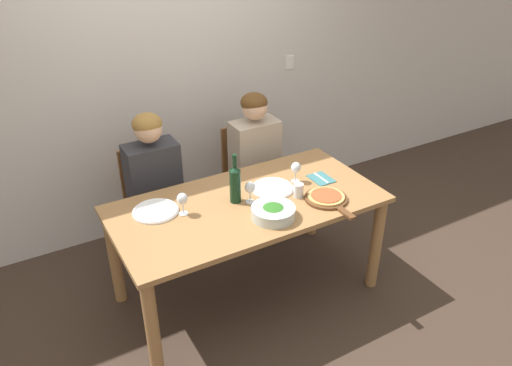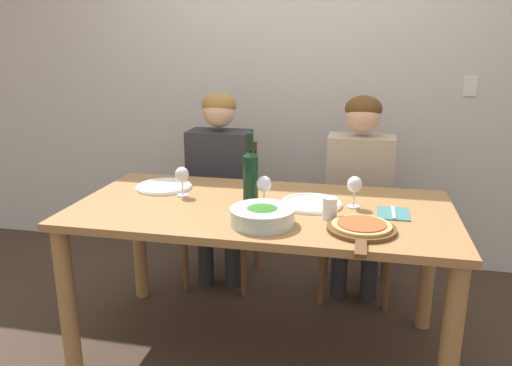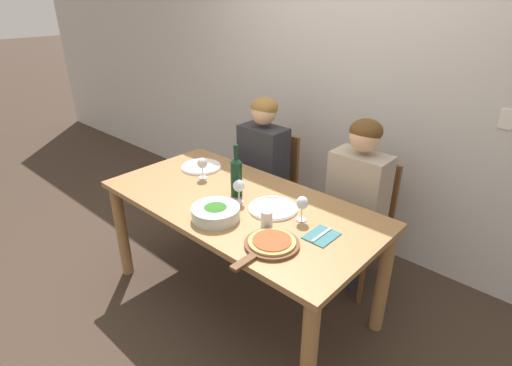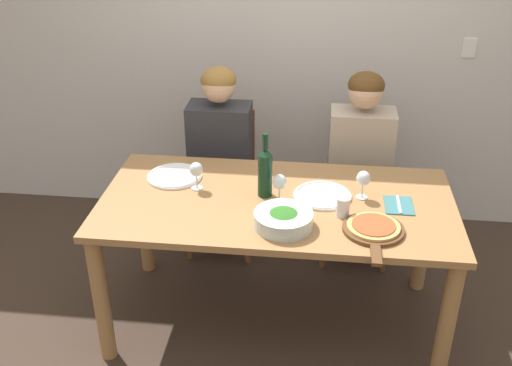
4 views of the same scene
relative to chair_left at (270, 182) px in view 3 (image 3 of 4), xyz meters
name	(u,v)px [view 3 (image 3 of 4)]	position (x,y,z in m)	size (l,w,h in m)	color
ground_plane	(241,297)	(0.41, -0.78, -0.49)	(40.00, 40.00, 0.00)	#3D2D23
back_wall	(350,78)	(0.41, 0.45, 0.86)	(10.00, 0.06, 2.70)	silver
dining_table	(239,217)	(0.41, -0.78, 0.16)	(1.79, 0.89, 0.77)	#9E7042
chair_left	(270,182)	(0.00, 0.00, 0.00)	(0.42, 0.42, 0.90)	brown
chair_right	(361,217)	(0.85, 0.00, 0.00)	(0.42, 0.42, 0.90)	brown
person_woman	(262,158)	(0.00, -0.11, 0.25)	(0.47, 0.51, 1.23)	#28282D
person_man	(357,191)	(0.85, -0.11, 0.25)	(0.47, 0.51, 1.23)	#28282D
wine_bottle	(236,176)	(0.34, -0.74, 0.41)	(0.07, 0.07, 0.34)	black
broccoli_bowl	(216,212)	(0.46, -1.02, 0.32)	(0.28, 0.28, 0.08)	silver
dinner_plate_left	(201,167)	(-0.16, -0.60, 0.29)	(0.29, 0.29, 0.02)	white
dinner_plate_right	(273,208)	(0.64, -0.72, 0.29)	(0.29, 0.29, 0.02)	white
pizza_on_board	(271,244)	(0.87, -1.02, 0.29)	(0.29, 0.43, 0.04)	brown
wine_glass_left	(202,164)	(-0.02, -0.71, 0.38)	(0.07, 0.07, 0.15)	silver
wine_glass_right	(302,204)	(0.83, -0.71, 0.38)	(0.07, 0.07, 0.15)	silver
wine_glass_centre	(239,187)	(0.42, -0.79, 0.38)	(0.07, 0.07, 0.15)	silver
water_tumbler	(267,219)	(0.73, -0.89, 0.33)	(0.07, 0.07, 0.10)	silver
fork_on_napkin	(321,236)	(1.01, -0.77, 0.28)	(0.14, 0.18, 0.01)	#387075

